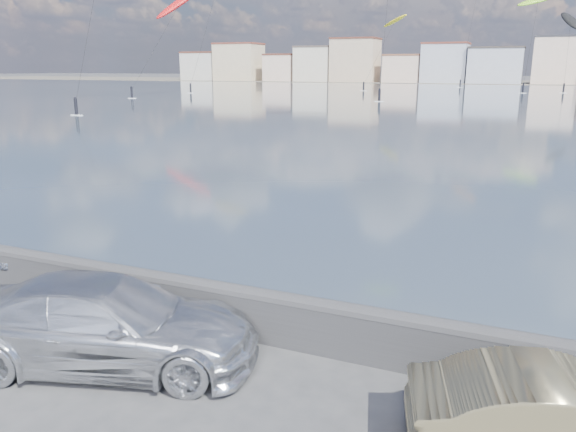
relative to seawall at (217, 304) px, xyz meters
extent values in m
plane|color=#333335|center=(0.00, -2.70, -0.58)|extent=(700.00, 700.00, 0.00)
cube|color=#2F4251|center=(0.00, 88.80, -0.58)|extent=(500.00, 177.00, 0.00)
cube|color=#4C473D|center=(0.00, 197.30, -0.57)|extent=(500.00, 60.00, 0.00)
cube|color=#28282B|center=(0.00, 0.00, -0.13)|extent=(400.00, 0.35, 0.90)
cylinder|color=#28282B|center=(0.00, 0.00, 0.32)|extent=(400.00, 0.36, 0.36)
cube|color=beige|center=(-112.00, 183.30, 4.42)|extent=(14.00, 11.00, 10.00)
cube|color=#562D23|center=(-112.00, 183.30, 9.72)|extent=(14.28, 11.22, 0.60)
cube|color=beige|center=(-96.50, 183.30, 5.92)|extent=(16.00, 12.00, 13.00)
cube|color=brown|center=(-96.50, 183.30, 12.72)|extent=(16.32, 12.24, 0.60)
cube|color=beige|center=(-79.00, 183.30, 3.92)|extent=(11.00, 10.00, 9.00)
cube|color=#562D23|center=(-79.00, 183.30, 8.72)|extent=(11.22, 10.20, 0.60)
cube|color=beige|center=(-66.00, 183.30, 5.17)|extent=(13.00, 11.00, 11.50)
cube|color=#4C423D|center=(-66.00, 183.30, 11.22)|extent=(13.26, 11.22, 0.60)
cube|color=#CCB293|center=(-51.50, 183.30, 6.42)|extent=(15.00, 12.00, 14.00)
cube|color=#562D23|center=(-51.50, 183.30, 13.72)|extent=(15.30, 12.24, 0.60)
cube|color=beige|center=(-35.00, 183.30, 3.67)|extent=(12.00, 10.00, 8.50)
cube|color=brown|center=(-35.00, 183.30, 8.22)|extent=(12.24, 10.20, 0.60)
cube|color=#B2B7C6|center=(-21.50, 183.30, 5.42)|extent=(14.00, 11.00, 12.00)
cube|color=brown|center=(-21.50, 183.30, 11.72)|extent=(14.28, 11.22, 0.60)
cube|color=#B2B7C6|center=(-6.00, 183.30, 4.67)|extent=(16.00, 13.00, 10.50)
cube|color=#383330|center=(-6.00, 183.30, 10.22)|extent=(16.32, 13.26, 0.60)
cube|color=beige|center=(11.00, 183.30, 6.17)|extent=(13.00, 10.00, 13.50)
cube|color=#2D2D33|center=(11.00, 183.30, 13.22)|extent=(13.26, 10.20, 0.60)
imported|color=silver|center=(-1.16, -1.87, 0.20)|extent=(5.82, 3.70, 1.57)
imported|color=tan|center=(6.23, -1.62, 0.09)|extent=(4.31, 2.43, 1.34)
cube|color=white|center=(-15.92, 76.45, -0.53)|extent=(1.40, 0.42, 0.08)
cylinder|color=black|center=(-15.92, 76.45, 0.37)|extent=(0.36, 0.36, 1.70)
sphere|color=black|center=(-15.92, 76.45, 1.27)|extent=(0.28, 0.28, 0.28)
ellipsoid|color=#8CD826|center=(4.62, 125.46, 17.95)|extent=(9.07, 5.66, 3.82)
cube|color=white|center=(3.63, 114.72, -0.53)|extent=(1.40, 0.42, 0.08)
cylinder|color=black|center=(3.63, 114.72, 0.37)|extent=(0.36, 0.36, 1.70)
sphere|color=black|center=(3.63, 114.72, 1.27)|extent=(0.28, 0.28, 0.28)
cylinder|color=black|center=(4.13, 120.09, 9.33)|extent=(1.02, 10.77, 17.25)
ellipsoid|color=red|center=(-53.19, 80.20, 15.61)|extent=(8.36, 9.45, 7.27)
cube|color=white|center=(-56.36, 69.05, -0.53)|extent=(1.40, 0.42, 0.08)
cylinder|color=black|center=(-56.36, 69.05, 0.37)|extent=(0.36, 0.36, 1.70)
sphere|color=black|center=(-56.36, 69.05, 1.27)|extent=(0.28, 0.28, 0.28)
cylinder|color=black|center=(-54.78, 74.62, 8.16)|extent=(3.20, 11.18, 14.91)
ellipsoid|color=black|center=(11.40, 129.64, 13.91)|extent=(5.67, 8.75, 5.05)
cube|color=white|center=(11.11, 118.49, -0.53)|extent=(1.40, 0.42, 0.08)
cylinder|color=black|center=(11.11, 118.49, 0.37)|extent=(0.36, 0.36, 1.70)
sphere|color=black|center=(11.11, 118.49, 1.27)|extent=(0.28, 0.28, 0.28)
cylinder|color=black|center=(11.25, 124.07, 7.32)|extent=(0.32, 11.17, 13.21)
cube|color=white|center=(-11.68, 142.65, -0.53)|extent=(1.40, 0.42, 0.08)
cylinder|color=black|center=(-11.68, 142.65, 0.37)|extent=(0.36, 0.36, 1.70)
sphere|color=black|center=(-11.68, 142.65, 1.27)|extent=(0.28, 0.28, 0.28)
cylinder|color=black|center=(-10.83, 149.97, 15.31)|extent=(1.73, 14.67, 29.19)
ellipsoid|color=yellow|center=(-25.61, 126.98, 14.80)|extent=(7.75, 6.79, 3.62)
cube|color=white|center=(-28.57, 112.72, -0.53)|extent=(1.40, 0.42, 0.08)
cylinder|color=black|center=(-28.57, 112.72, 0.37)|extent=(0.36, 0.36, 1.70)
sphere|color=black|center=(-28.57, 112.72, 1.27)|extent=(0.28, 0.28, 0.28)
cylinder|color=black|center=(-27.09, 119.85, 7.76)|extent=(3.00, 14.28, 14.11)
cube|color=white|center=(-57.58, 89.01, -0.53)|extent=(1.40, 0.42, 0.08)
cylinder|color=black|center=(-57.58, 89.01, 0.37)|extent=(0.36, 0.36, 1.70)
sphere|color=black|center=(-57.58, 89.01, 1.27)|extent=(0.28, 0.28, 0.28)
cylinder|color=black|center=(-56.02, 93.80, 12.87)|extent=(3.16, 9.63, 24.32)
cube|color=white|center=(-40.20, 39.01, -0.53)|extent=(1.40, 0.42, 0.08)
cylinder|color=black|center=(-40.20, 39.01, 0.37)|extent=(0.36, 0.36, 1.70)
sphere|color=black|center=(-40.20, 39.01, 1.27)|extent=(0.28, 0.28, 0.28)
camera|label=1|loc=(5.39, -9.01, 4.61)|focal=35.00mm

